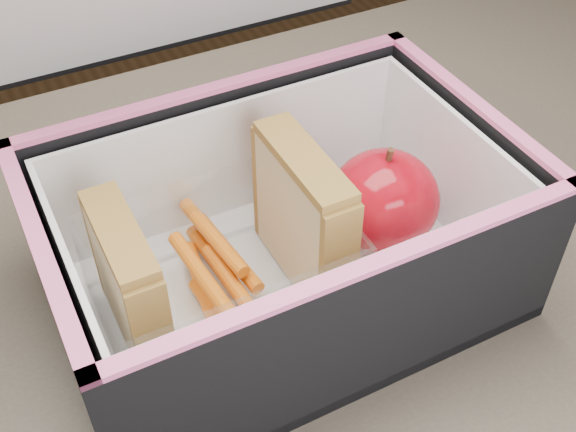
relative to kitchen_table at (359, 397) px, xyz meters
name	(u,v)px	position (x,y,z in m)	size (l,w,h in m)	color
kitchen_table	(359,397)	(0.00, 0.00, 0.00)	(1.20, 0.80, 0.75)	brown
lunch_bag	(278,222)	(-0.04, 0.06, 0.16)	(0.31, 0.28, 0.31)	black
plastic_tub	(222,269)	(-0.09, 0.06, 0.14)	(0.17, 0.12, 0.07)	white
sandwich_left	(130,284)	(-0.15, 0.06, 0.16)	(0.02, 0.09, 0.10)	#CDB083
sandwich_right	(303,217)	(-0.02, 0.06, 0.16)	(0.03, 0.10, 0.11)	#CDB083
carrot_sticks	(217,274)	(-0.09, 0.07, 0.12)	(0.05, 0.14, 0.03)	orange
paper_napkin	(376,233)	(0.04, 0.06, 0.11)	(0.07, 0.07, 0.01)	white
red_apple	(384,200)	(0.04, 0.05, 0.15)	(0.10, 0.10, 0.08)	#990313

